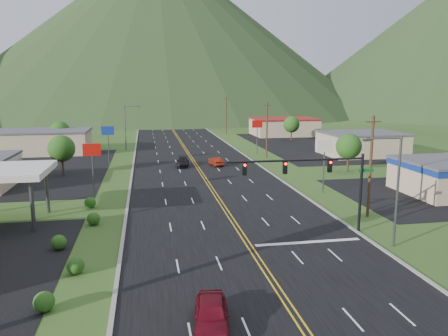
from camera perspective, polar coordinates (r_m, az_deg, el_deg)
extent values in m
plane|color=#294117|center=(25.46, 10.02, -19.55)|extent=(500.00, 500.00, 0.00)
cube|color=black|center=(25.46, 10.02, -19.55)|extent=(20.00, 460.00, 0.04)
cylinder|color=black|center=(40.26, 17.41, -3.13)|extent=(0.24, 0.24, 7.00)
cylinder|color=black|center=(37.25, 9.46, 1.00)|extent=(12.00, 0.18, 0.18)
cube|color=#0C591E|center=(40.04, 18.08, -0.32)|extent=(1.40, 0.06, 0.30)
cube|color=black|center=(38.46, 13.65, 0.24)|extent=(0.35, 0.28, 1.05)
sphere|color=#FF0C05|center=(38.24, 13.78, 0.71)|extent=(0.22, 0.22, 0.22)
cube|color=black|center=(37.04, 7.98, 0.05)|extent=(0.35, 0.28, 1.05)
sphere|color=#FF0C05|center=(36.81, 8.08, 0.53)|extent=(0.22, 0.22, 0.22)
cube|color=black|center=(36.11, 2.69, -0.13)|extent=(0.35, 0.28, 1.05)
sphere|color=#FF0C05|center=(35.87, 2.76, 0.36)|extent=(0.22, 0.22, 0.22)
cylinder|color=#59595E|center=(37.16, 21.70, -2.94)|extent=(0.20, 0.20, 9.00)
cylinder|color=#59595E|center=(35.70, 20.20, 3.65)|extent=(2.88, 0.12, 0.12)
cube|color=#59595E|center=(35.01, 18.15, 3.48)|extent=(0.60, 0.25, 0.18)
cylinder|color=#59595E|center=(91.04, -12.77, 5.17)|extent=(0.20, 0.20, 9.00)
cylinder|color=#59595E|center=(90.70, -11.96, 7.90)|extent=(2.88, 0.12, 0.12)
cube|color=#59595E|center=(90.67, -11.04, 7.87)|extent=(0.60, 0.25, 0.18)
cylinder|color=#59595E|center=(42.09, -23.76, -4.37)|extent=(0.36, 0.36, 5.00)
cylinder|color=#59595E|center=(47.78, -22.12, -2.54)|extent=(0.36, 0.36, 5.00)
cube|color=beige|center=(91.44, -22.84, 3.11)|extent=(18.00, 11.00, 4.20)
cube|color=#4C4C51|center=(91.20, -22.94, 4.51)|extent=(18.40, 11.40, 0.30)
cube|color=beige|center=(86.15, 17.53, 2.97)|extent=(14.00, 11.00, 4.00)
cube|color=#4C4C51|center=(85.91, 17.61, 4.39)|extent=(14.40, 11.40, 0.30)
cube|color=beige|center=(116.76, 7.80, 5.29)|extent=(16.00, 12.00, 4.20)
cube|color=maroon|center=(116.57, 7.83, 6.39)|extent=(16.40, 12.40, 0.30)
cylinder|color=#59595E|center=(51.95, -16.69, -1.19)|extent=(0.16, 0.16, 5.00)
cube|color=#B4100A|center=(51.42, -16.88, 2.30)|extent=(2.00, 0.18, 1.40)
cylinder|color=#59595E|center=(73.54, -14.84, 2.26)|extent=(0.16, 0.16, 5.00)
cube|color=navy|center=(73.16, -14.96, 4.74)|extent=(2.00, 0.18, 1.40)
cylinder|color=#59595E|center=(53.88, 12.88, -0.60)|extent=(0.16, 0.16, 5.00)
cube|color=white|center=(53.36, 13.02, 2.77)|extent=(2.00, 0.18, 1.40)
cylinder|color=#59595E|center=(83.88, 4.34, 3.58)|extent=(0.16, 0.16, 5.00)
cube|color=#B4100A|center=(83.55, 4.37, 5.76)|extent=(2.00, 0.18, 1.40)
cylinder|color=#382314|center=(67.61, -20.32, 0.39)|extent=(0.30, 0.30, 3.00)
sphere|color=#1C4A15|center=(67.25, -20.45, 2.40)|extent=(3.84, 3.84, 3.84)
cylinder|color=#382314|center=(94.80, -20.53, 3.14)|extent=(0.30, 0.30, 3.00)
sphere|color=#1C4A15|center=(94.54, -20.62, 4.58)|extent=(3.84, 3.84, 3.84)
cylinder|color=#382314|center=(68.50, 15.88, 0.77)|extent=(0.30, 0.30, 3.00)
sphere|color=#1C4A15|center=(68.15, 15.98, 2.76)|extent=(3.84, 3.84, 3.84)
cylinder|color=#382314|center=(104.86, 8.77, 4.34)|extent=(0.30, 0.30, 3.00)
sphere|color=#1C4A15|center=(104.63, 8.81, 5.65)|extent=(3.84, 3.84, 3.84)
cylinder|color=#382314|center=(44.81, 18.57, 0.12)|extent=(0.28, 0.28, 10.00)
cube|color=#382314|center=(44.26, 18.91, 5.73)|extent=(1.60, 0.12, 0.12)
cylinder|color=#382314|center=(78.94, 5.63, 4.94)|extent=(0.28, 0.28, 10.00)
cube|color=#382314|center=(78.63, 5.69, 8.13)|extent=(1.60, 0.12, 0.12)
cylinder|color=#382314|center=(117.80, 0.31, 6.85)|extent=(0.28, 0.28, 10.00)
cube|color=#382314|center=(117.59, 0.31, 8.99)|extent=(1.60, 0.12, 0.12)
cylinder|color=#382314|center=(157.24, -2.38, 7.78)|extent=(0.28, 0.28, 10.00)
cube|color=#382314|center=(157.08, -2.39, 9.39)|extent=(1.60, 0.12, 0.12)
cone|color=#20391A|center=(242.54, -8.66, 17.55)|extent=(220.00, 220.00, 85.00)
imported|color=maroon|center=(24.41, -1.66, -18.67)|extent=(2.44, 4.82, 1.57)
imported|color=black|center=(70.62, -5.43, 0.75)|extent=(2.53, 4.97, 1.38)
imported|color=maroon|center=(71.06, -1.05, 0.84)|extent=(2.02, 4.22, 1.33)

